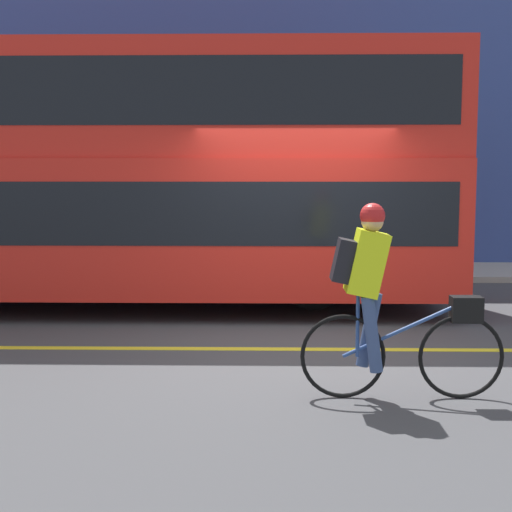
% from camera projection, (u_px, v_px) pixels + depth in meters
% --- Properties ---
extents(ground_plane, '(80.00, 80.00, 0.00)m').
position_uv_depth(ground_plane, '(299.00, 349.00, 7.85)').
color(ground_plane, '#424244').
extents(road_center_line, '(50.00, 0.14, 0.01)m').
position_uv_depth(road_center_line, '(299.00, 349.00, 7.85)').
color(road_center_line, yellow).
rests_on(road_center_line, ground_plane).
extents(sidewalk_curb, '(60.00, 2.20, 0.11)m').
position_uv_depth(sidewalk_curb, '(287.00, 271.00, 13.91)').
color(sidewalk_curb, '#A8A399').
rests_on(sidewalk_curb, ground_plane).
extents(building_facade, '(60.00, 0.30, 7.98)m').
position_uv_depth(building_facade, '(286.00, 75.00, 14.71)').
color(building_facade, '#33478C').
rests_on(building_facade, ground_plane).
extents(bus, '(10.21, 2.55, 3.64)m').
position_uv_depth(bus, '(92.00, 168.00, 10.15)').
color(bus, black).
rests_on(bus, ground_plane).
extents(cyclist_on_bike, '(1.74, 0.32, 1.68)m').
position_uv_depth(cyclist_on_bike, '(382.00, 295.00, 6.03)').
color(cyclist_on_bike, black).
rests_on(cyclist_on_bike, ground_plane).
extents(street_sign_post, '(0.36, 0.09, 2.57)m').
position_uv_depth(street_sign_post, '(361.00, 195.00, 13.60)').
color(street_sign_post, '#59595B').
rests_on(street_sign_post, sidewalk_curb).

